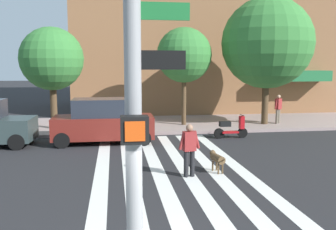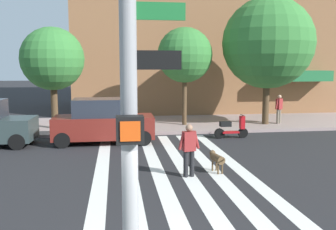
# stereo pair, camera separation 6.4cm
# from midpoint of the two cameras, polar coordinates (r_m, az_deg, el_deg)

# --- Properties ---
(ground_plane) EXTENTS (160.00, 160.00, 0.00)m
(ground_plane) POSITION_cam_midpoint_polar(r_m,az_deg,el_deg) (11.69, -4.02, -9.29)
(ground_plane) COLOR #232326
(sidewalk_far) EXTENTS (80.00, 6.00, 0.15)m
(sidewalk_far) POSITION_cam_midpoint_polar(r_m,az_deg,el_deg) (21.07, -6.02, -1.51)
(sidewalk_far) COLOR gray
(sidewalk_far) RESTS_ON ground_plane
(crosswalk_stripes) EXTENTS (4.95, 12.68, 0.01)m
(crosswalk_stripes) POSITION_cam_midpoint_polar(r_m,az_deg,el_deg) (11.79, 0.67, -9.09)
(crosswalk_stripes) COLOR silver
(crosswalk_stripes) RESTS_ON ground_plane
(traffic_light_pole) EXTENTS (0.74, 0.46, 5.80)m
(traffic_light_pole) POSITION_cam_midpoint_polar(r_m,az_deg,el_deg) (3.83, -5.86, 9.56)
(traffic_light_pole) COLOR gray
(traffic_light_pole) RESTS_ON sidewalk_near
(parked_car_behind_first) EXTENTS (4.36, 1.88, 1.98)m
(parked_car_behind_first) POSITION_cam_midpoint_polar(r_m,az_deg,el_deg) (16.49, -10.21, -1.09)
(parked_car_behind_first) COLOR maroon
(parked_car_behind_first) RESTS_ON ground_plane
(parked_scooter) EXTENTS (1.63, 0.50, 1.11)m
(parked_scooter) POSITION_cam_midpoint_polar(r_m,az_deg,el_deg) (17.64, 9.64, -2.02)
(parked_scooter) COLOR black
(parked_scooter) RESTS_ON ground_plane
(street_tree_nearest) EXTENTS (3.24, 3.24, 5.24)m
(street_tree_nearest) POSITION_cam_midpoint_polar(r_m,az_deg,el_deg) (20.01, -17.66, 8.25)
(street_tree_nearest) COLOR #4C3823
(street_tree_nearest) RESTS_ON sidewalk_far
(street_tree_middle) EXTENTS (3.01, 3.01, 5.34)m
(street_tree_middle) POSITION_cam_midpoint_polar(r_m,az_deg,el_deg) (20.30, 2.42, 9.22)
(street_tree_middle) COLOR #4C3823
(street_tree_middle) RESTS_ON sidewalk_far
(street_tree_further) EXTENTS (5.01, 5.01, 7.01)m
(street_tree_further) POSITION_cam_midpoint_polar(r_m,az_deg,el_deg) (21.31, 15.03, 10.70)
(street_tree_further) COLOR #4C3823
(street_tree_further) RESTS_ON sidewalk_far
(pedestrian_dog_walker) EXTENTS (0.71, 0.31, 1.64)m
(pedestrian_dog_walker) POSITION_cam_midpoint_polar(r_m,az_deg,el_deg) (11.29, 3.16, -5.02)
(pedestrian_dog_walker) COLOR black
(pedestrian_dog_walker) RESTS_ON ground_plane
(dog_on_leash) EXTENTS (0.37, 0.99, 0.65)m
(dog_on_leash) POSITION_cam_midpoint_polar(r_m,az_deg,el_deg) (12.00, 7.43, -6.69)
(dog_on_leash) COLOR brown
(dog_on_leash) RESTS_ON ground_plane
(pedestrian_bystander) EXTENTS (0.63, 0.48, 1.64)m
(pedestrian_bystander) POSITION_cam_midpoint_polar(r_m,az_deg,el_deg) (21.74, 16.63, 1.15)
(pedestrian_bystander) COLOR #6B6051
(pedestrian_bystander) RESTS_ON sidewalk_far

